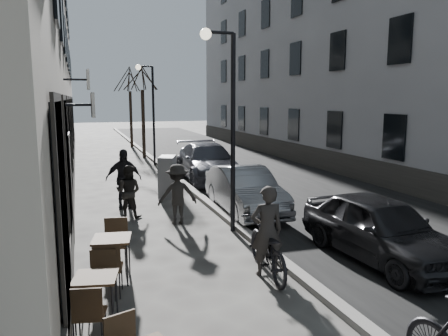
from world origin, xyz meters
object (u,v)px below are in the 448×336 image
bistro_set_c (112,255)px  pedestrian_far (124,179)px  bistro_set_b (96,295)px  pedestrian_mid (177,194)px  streetlamp_near (227,109)px  streetlamp_far (150,104)px  car_far (208,162)px  tree_far (130,80)px  utility_cabinet (168,176)px  bicycle (267,248)px  car_near (380,228)px  car_mid (245,190)px  pedestrian_near (128,192)px  tree_near (142,76)px

bistro_set_c → pedestrian_far: 5.67m
bistro_set_b → pedestrian_mid: (2.37, 4.95, 0.36)m
streetlamp_near → bistro_set_c: bearing=-143.7°
streetlamp_far → car_far: streetlamp_far is taller
tree_far → bistro_set_c: size_ratio=3.24×
tree_far → utility_cabinet: (-0.70, -16.44, -3.95)m
bicycle → car_near: (2.63, -0.03, 0.15)m
car_near → car_mid: car_near is taller
streetlamp_near → streetlamp_far: 12.00m
streetlamp_near → car_far: bearing=77.2°
pedestrian_mid → pedestrian_far: (-1.22, 2.24, 0.11)m
car_far → tree_far: bearing=99.5°
utility_cabinet → pedestrian_near: (-1.61, -2.36, 0.05)m
streetlamp_near → pedestrian_mid: bearing=132.9°
streetlamp_far → car_near: size_ratio=1.24×
car_far → tree_near: bearing=104.4°
streetlamp_far → utility_cabinet: size_ratio=3.56×
bistro_set_c → car_near: 5.56m
car_far → pedestrian_near: bearing=-124.5°
bicycle → car_far: size_ratio=0.40×
tree_near → bicycle: 18.36m
pedestrian_far → streetlamp_far: bearing=75.2°
bistro_set_b → bistro_set_c: bearing=88.9°
tree_near → car_near: tree_near is taller
streetlamp_near → utility_cabinet: bearing=97.8°
pedestrian_mid → pedestrian_near: bearing=-38.1°
bistro_set_b → tree_far: bearing=93.7°
tree_near → car_far: tree_near is taller
pedestrian_near → car_mid: size_ratio=0.37×
tree_far → pedestrian_mid: tree_far is taller
streetlamp_far → tree_far: (0.07, 9.00, 1.50)m
streetlamp_near → car_far: streetlamp_near is taller
streetlamp_near → streetlamp_far: (0.00, 12.00, 0.00)m
bistro_set_c → utility_cabinet: size_ratio=1.23×
car_mid → utility_cabinet: bearing=124.1°
streetlamp_far → pedestrian_far: (-2.26, -8.64, -2.22)m
tree_far → car_near: 24.36m
streetlamp_near → bicycle: size_ratio=2.45×
pedestrian_mid → streetlamp_far: bearing=-91.8°
tree_far → car_mid: (1.10, -19.30, -3.98)m
pedestrian_near → car_near: 6.96m
car_near → streetlamp_near: bearing=127.1°
streetlamp_far → utility_cabinet: streetlamp_far is taller
bistro_set_b → streetlamp_far: bearing=89.5°
tree_far → car_near: tree_far is taller
streetlamp_near → utility_cabinet: size_ratio=3.56×
bistro_set_c → streetlamp_far: bearing=88.3°
car_mid → car_far: (0.47, 5.55, 0.07)m
streetlamp_far → bicycle: size_ratio=2.45×
bistro_set_c → bicycle: bicycle is taller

